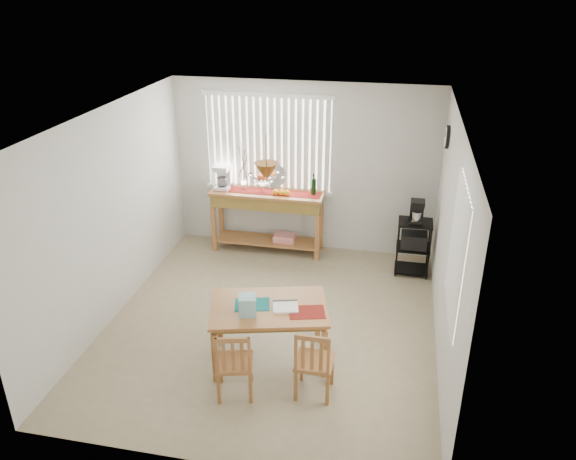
% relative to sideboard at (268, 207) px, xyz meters
% --- Properties ---
extents(ground, '(4.00, 4.50, 0.01)m').
position_rel_sideboard_xyz_m(ground, '(0.51, -1.99, -0.73)').
color(ground, '#9D8D6A').
extents(room_shell, '(4.20, 4.70, 2.70)m').
position_rel_sideboard_xyz_m(room_shell, '(0.51, -1.97, 0.96)').
color(room_shell, beige).
rests_on(room_shell, ground).
extents(sideboard, '(1.73, 0.49, 0.97)m').
position_rel_sideboard_xyz_m(sideboard, '(0.00, 0.00, 0.00)').
color(sideboard, '#A56A38').
rests_on(sideboard, ground).
extents(sideboard_items, '(1.64, 0.41, 0.74)m').
position_rel_sideboard_xyz_m(sideboard_items, '(-0.29, 0.02, 0.40)').
color(sideboard_items, maroon).
rests_on(sideboard_items, sideboard).
extents(wire_cart, '(0.48, 0.38, 0.81)m').
position_rel_sideboard_xyz_m(wire_cart, '(2.21, -0.30, -0.24)').
color(wire_cart, black).
rests_on(wire_cart, ground).
extents(cart_items, '(0.19, 0.23, 0.33)m').
position_rel_sideboard_xyz_m(cart_items, '(2.21, -0.29, 0.23)').
color(cart_items, black).
rests_on(cart_items, wire_cart).
extents(dining_table, '(1.43, 1.11, 0.68)m').
position_rel_sideboard_xyz_m(dining_table, '(0.64, -2.64, -0.13)').
color(dining_table, '#A56A38').
rests_on(dining_table, ground).
extents(table_items, '(1.05, 0.48, 0.22)m').
position_rel_sideboard_xyz_m(table_items, '(0.55, -2.78, 0.03)').
color(table_items, '#126768').
rests_on(table_items, dining_table).
extents(chair_left, '(0.45, 0.45, 0.81)m').
position_rel_sideboard_xyz_m(chair_left, '(0.44, -3.32, -0.33)').
color(chair_left, '#A56A38').
rests_on(chair_left, ground).
extents(chair_right, '(0.38, 0.38, 0.82)m').
position_rel_sideboard_xyz_m(chair_right, '(1.23, -3.15, -0.33)').
color(chair_right, '#A56A38').
rests_on(chair_right, ground).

